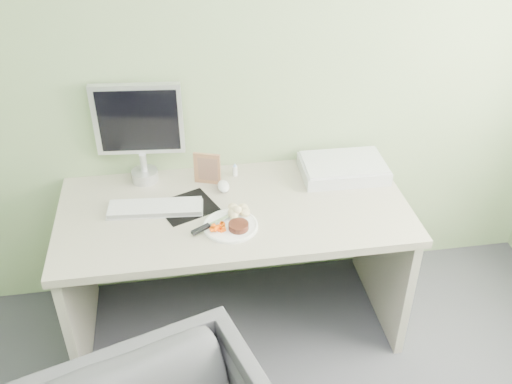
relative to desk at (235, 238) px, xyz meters
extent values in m
plane|color=#84A070|center=(0.00, 0.38, 0.80)|extent=(3.50, 0.00, 3.50)
cube|color=#B1AC94|center=(0.00, 0.00, 0.16)|extent=(1.60, 0.75, 0.04)
cube|color=#B0A796|center=(-0.76, 0.00, -0.20)|extent=(0.04, 0.70, 0.69)
cube|color=#B0A796|center=(0.76, 0.00, -0.20)|extent=(0.04, 0.70, 0.69)
cylinder|color=white|center=(-0.03, -0.14, 0.19)|extent=(0.24, 0.24, 0.01)
cylinder|color=black|center=(0.00, -0.18, 0.21)|extent=(0.11, 0.11, 0.03)
ellipsoid|color=tan|center=(0.00, -0.08, 0.22)|extent=(0.12, 0.11, 0.05)
cube|color=#FA5205|center=(-0.09, -0.17, 0.21)|extent=(0.07, 0.06, 0.04)
cube|color=silver|center=(-0.06, -0.11, 0.21)|extent=(0.13, 0.09, 0.01)
cube|color=black|center=(-0.17, -0.17, 0.21)|extent=(0.09, 0.06, 0.02)
cube|color=black|center=(-0.21, 0.04, 0.18)|extent=(0.30, 0.29, 0.00)
cube|color=white|center=(-0.36, 0.03, 0.20)|extent=(0.43, 0.16, 0.02)
ellipsoid|color=white|center=(-0.03, 0.15, 0.20)|extent=(0.06, 0.10, 0.04)
cube|color=#A46C4C|center=(-0.10, 0.23, 0.26)|extent=(0.13, 0.06, 0.16)
cylinder|color=white|center=(0.04, 0.27, 0.21)|extent=(0.02, 0.02, 0.05)
cone|color=#9CC8FA|center=(0.04, 0.27, 0.24)|extent=(0.02, 0.02, 0.02)
cube|color=silver|center=(0.57, 0.20, 0.22)|extent=(0.42, 0.29, 0.06)
cylinder|color=silver|center=(-0.40, 0.29, 0.21)|extent=(0.13, 0.13, 0.06)
cylinder|color=silver|center=(-0.40, 0.29, 0.28)|extent=(0.03, 0.03, 0.09)
cube|color=silver|center=(-0.40, 0.32, 0.50)|extent=(0.41, 0.08, 0.35)
cube|color=black|center=(-0.40, 0.30, 0.50)|extent=(0.37, 0.04, 0.30)
camera|label=1|loc=(-0.23, -2.11, 1.70)|focal=40.00mm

